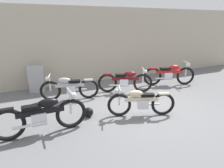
{
  "coord_description": "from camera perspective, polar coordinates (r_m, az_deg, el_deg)",
  "views": [
    {
      "loc": [
        -3.48,
        -4.97,
        2.61
      ],
      "look_at": [
        -0.64,
        1.12,
        0.55
      ],
      "focal_mm": 32.34,
      "sensor_mm": 36.0,
      "label": 1
    }
  ],
  "objects": [
    {
      "name": "motorcycle_red",
      "position": [
        8.98,
        15.97,
        2.68
      ],
      "size": [
        2.11,
        1.0,
        1.0
      ],
      "rotation": [
        0.0,
        0.0,
        -0.37
      ],
      "color": "black",
      "rests_on": "ground_plane"
    },
    {
      "name": "motorcycle_black",
      "position": [
        5.15,
        -19.23,
        -8.36
      ],
      "size": [
        2.23,
        0.62,
        1.0
      ],
      "rotation": [
        0.0,
        0.0,
        -0.0
      ],
      "color": "black",
      "rests_on": "ground_plane"
    },
    {
      "name": "motorcycle_maroon",
      "position": [
        7.75,
        3.88,
        0.87
      ],
      "size": [
        1.95,
        1.04,
        0.94
      ],
      "rotation": [
        0.0,
        0.0,
        -0.43
      ],
      "color": "black",
      "rests_on": "ground_plane"
    },
    {
      "name": "motorcycle_cream",
      "position": [
        5.86,
        8.13,
        -5.04
      ],
      "size": [
        1.85,
        0.89,
        0.88
      ],
      "rotation": [
        0.0,
        0.0,
        2.76
      ],
      "color": "black",
      "rests_on": "ground_plane"
    },
    {
      "name": "ground_plane",
      "position": [
        6.6,
        9.22,
        -6.47
      ],
      "size": [
        40.0,
        40.0,
        0.0
      ],
      "primitive_type": "plane",
      "color": "slate"
    },
    {
      "name": "motorcycle_silver",
      "position": [
        7.16,
        -11.99,
        -1.0
      ],
      "size": [
        1.97,
        0.76,
        0.91
      ],
      "rotation": [
        0.0,
        0.0,
        2.88
      ],
      "color": "black",
      "rests_on": "ground_plane"
    },
    {
      "name": "building_wall",
      "position": [
        9.38,
        -3.17,
        11.04
      ],
      "size": [
        18.0,
        0.3,
        3.26
      ],
      "primitive_type": "cube",
      "color": "#B2A893",
      "rests_on": "ground_plane"
    },
    {
      "name": "stone_marker",
      "position": [
        8.26,
        -20.65,
        1.33
      ],
      "size": [
        0.59,
        0.27,
        1.05
      ],
      "primitive_type": "cube",
      "rotation": [
        0.0,
        0.0,
        -0.12
      ],
      "color": "#9E9EA3",
      "rests_on": "ground_plane"
    },
    {
      "name": "helmet",
      "position": [
        5.88,
        -6.66,
        -7.94
      ],
      "size": [
        0.28,
        0.28,
        0.28
      ],
      "primitive_type": "sphere",
      "color": "black",
      "rests_on": "ground_plane"
    }
  ]
}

